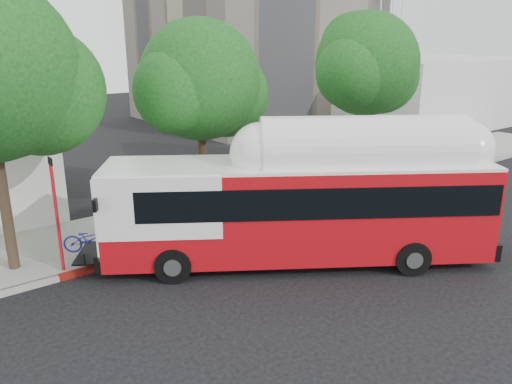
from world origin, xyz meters
TOP-DOWN VIEW (x-y plane):
  - ground at (0.00, 0.00)m, footprint 120.00×120.00m
  - sidewalk at (0.00, 6.50)m, footprint 60.00×5.00m
  - curb_strip at (0.00, 3.90)m, footprint 60.00×0.30m
  - red_curb_segment at (-3.00, 3.90)m, footprint 10.00×0.32m
  - street_tree_left at (-8.53, 5.56)m, footprint 6.67×5.80m
  - street_tree_mid at (-0.59, 6.06)m, footprint 5.75×5.00m
  - street_tree_right at (9.44, 5.86)m, footprint 6.21×5.40m
  - horizon_block at (30.00, 16.00)m, footprint 20.00×12.00m
  - transit_bus at (-0.55, 0.16)m, footprint 13.34×9.86m
  - signal_pole at (-7.71, 4.26)m, footprint 0.12×0.39m

SIDE VIEW (x-z plane):
  - ground at x=0.00m, z-range 0.00..0.00m
  - sidewalk at x=0.00m, z-range 0.00..0.15m
  - curb_strip at x=0.00m, z-range 0.00..0.15m
  - red_curb_segment at x=-3.00m, z-range 0.00..0.16m
  - transit_bus at x=-0.55m, z-range -0.14..4.10m
  - signal_pole at x=-7.71m, z-range 0.05..4.16m
  - horizon_block at x=30.00m, z-range 0.00..6.00m
  - street_tree_mid at x=-0.59m, z-range 1.60..10.22m
  - street_tree_right at x=9.44m, z-range 1.67..10.85m
  - street_tree_left at x=-8.53m, z-range 1.73..11.47m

